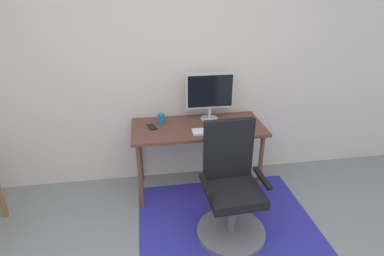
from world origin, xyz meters
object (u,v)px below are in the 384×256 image
(keyboard, at_px, (215,131))
(computer_mouse, at_px, (244,129))
(monitor, at_px, (210,93))
(office_chair, at_px, (231,196))
(desk, at_px, (198,134))
(cell_phone, at_px, (152,127))
(coffee_cup, at_px, (161,118))

(keyboard, distance_m, computer_mouse, 0.28)
(monitor, height_order, office_chair, monitor)
(desk, xyz_separation_m, cell_phone, (-0.45, 0.04, 0.09))
(keyboard, xyz_separation_m, cell_phone, (-0.59, 0.19, -0.00))
(coffee_cup, distance_m, cell_phone, 0.14)
(desk, relative_size, monitor, 2.65)
(monitor, distance_m, computer_mouse, 0.50)
(desk, relative_size, coffee_cup, 12.87)
(monitor, height_order, cell_phone, monitor)
(monitor, xyz_separation_m, computer_mouse, (0.27, -0.32, -0.27))
(desk, bearing_deg, cell_phone, 174.79)
(coffee_cup, relative_size, cell_phone, 0.72)
(cell_phone, bearing_deg, coffee_cup, 24.99)
(office_chair, bearing_deg, monitor, 88.94)
(computer_mouse, bearing_deg, office_chair, -115.41)
(office_chair, bearing_deg, cell_phone, 127.93)
(keyboard, relative_size, office_chair, 0.42)
(desk, distance_m, coffee_cup, 0.40)
(computer_mouse, xyz_separation_m, office_chair, (-0.25, -0.52, -0.37))
(office_chair, bearing_deg, computer_mouse, 62.00)
(monitor, relative_size, coffee_cup, 4.85)
(coffee_cup, bearing_deg, desk, -20.38)
(desk, xyz_separation_m, coffee_cup, (-0.35, 0.13, 0.13))
(keyboard, distance_m, coffee_cup, 0.57)
(keyboard, bearing_deg, desk, 132.14)
(monitor, height_order, keyboard, monitor)
(monitor, bearing_deg, office_chair, -88.48)
(keyboard, bearing_deg, office_chair, -86.58)
(desk, relative_size, cell_phone, 9.31)
(office_chair, bearing_deg, keyboard, 90.84)
(keyboard, relative_size, computer_mouse, 4.13)
(cell_phone, bearing_deg, keyboard, -35.20)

